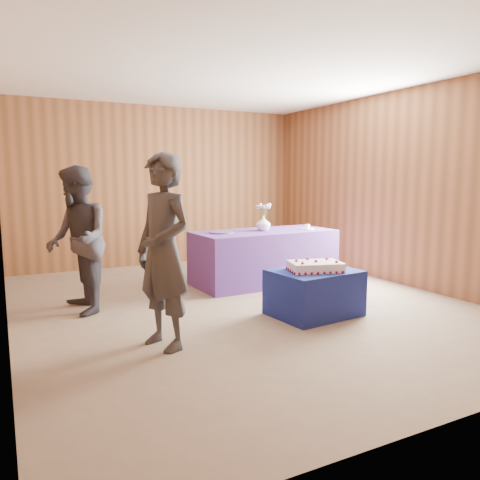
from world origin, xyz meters
TOP-DOWN VIEW (x-y plane):
  - ground at (0.00, 0.00)m, footprint 6.00×6.00m
  - room_shell at (0.00, 0.00)m, footprint 5.04×6.04m
  - cake_table at (0.51, -0.75)m, footprint 0.97×0.79m
  - serving_table at (0.82, 0.87)m, footprint 2.03×0.97m
  - sheet_cake at (0.50, -0.78)m, footprint 0.66×0.53m
  - vase at (0.81, 0.88)m, footprint 0.27×0.27m
  - flower_spray at (0.81, 0.88)m, footprint 0.22×0.22m
  - platter at (0.17, 0.91)m, footprint 0.44×0.44m
  - plate at (1.48, 0.77)m, footprint 0.27×0.27m
  - cake_slice at (1.48, 0.77)m, footprint 0.09×0.08m
  - knife at (1.52, 0.61)m, footprint 0.26×0.05m
  - guest_left at (-1.25, -0.94)m, footprint 0.60×0.73m
  - guest_right at (-1.76, 0.51)m, footprint 0.66×0.83m

SIDE VIEW (x-z plane):
  - ground at x=0.00m, z-range 0.00..0.00m
  - cake_table at x=0.51m, z-range 0.00..0.50m
  - serving_table at x=0.82m, z-range 0.00..0.75m
  - sheet_cake at x=0.50m, z-range 0.48..0.62m
  - knife at x=1.52m, z-range 0.75..0.75m
  - plate at x=1.48m, z-range 0.75..0.76m
  - platter at x=0.17m, z-range 0.75..0.77m
  - cake_slice at x=1.48m, z-range 0.75..0.83m
  - guest_right at x=-1.76m, z-range 0.00..1.64m
  - vase at x=0.81m, z-range 0.75..0.96m
  - guest_left at x=-1.25m, z-range 0.00..1.72m
  - flower_spray at x=0.81m, z-range 1.02..1.19m
  - room_shell at x=0.00m, z-range 0.44..3.16m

